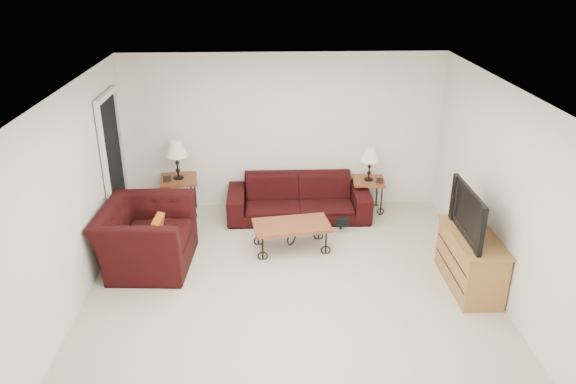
# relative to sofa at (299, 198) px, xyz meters

# --- Properties ---
(ground) EXTENTS (5.00, 5.00, 0.00)m
(ground) POSITION_rel_sofa_xyz_m (-0.22, -2.02, -0.32)
(ground) COLOR beige
(ground) RESTS_ON ground
(wall_back) EXTENTS (5.00, 0.02, 2.50)m
(wall_back) POSITION_rel_sofa_xyz_m (-0.22, 0.48, 0.93)
(wall_back) COLOR silver
(wall_back) RESTS_ON ground
(wall_front) EXTENTS (5.00, 0.02, 2.50)m
(wall_front) POSITION_rel_sofa_xyz_m (-0.22, -4.52, 0.93)
(wall_front) COLOR silver
(wall_front) RESTS_ON ground
(wall_left) EXTENTS (0.02, 5.00, 2.50)m
(wall_left) POSITION_rel_sofa_xyz_m (-2.72, -2.02, 0.93)
(wall_left) COLOR silver
(wall_left) RESTS_ON ground
(wall_right) EXTENTS (0.02, 5.00, 2.50)m
(wall_right) POSITION_rel_sofa_xyz_m (2.28, -2.02, 0.93)
(wall_right) COLOR silver
(wall_right) RESTS_ON ground
(ceiling) EXTENTS (5.00, 5.00, 0.00)m
(ceiling) POSITION_rel_sofa_xyz_m (-0.22, -2.02, 2.18)
(ceiling) COLOR white
(ceiling) RESTS_ON wall_back
(doorway) EXTENTS (0.08, 0.94, 2.04)m
(doorway) POSITION_rel_sofa_xyz_m (-2.69, -0.37, 0.70)
(doorway) COLOR black
(doorway) RESTS_ON ground
(sofa) EXTENTS (2.22, 0.87, 0.65)m
(sofa) POSITION_rel_sofa_xyz_m (0.00, 0.00, 0.00)
(sofa) COLOR black
(sofa) RESTS_ON ground
(side_table_left) EXTENTS (0.63, 0.63, 0.61)m
(side_table_left) POSITION_rel_sofa_xyz_m (-1.88, 0.18, -0.02)
(side_table_left) COLOR brown
(side_table_left) RESTS_ON ground
(side_table_right) EXTENTS (0.53, 0.53, 0.54)m
(side_table_right) POSITION_rel_sofa_xyz_m (1.13, 0.18, -0.06)
(side_table_right) COLOR brown
(side_table_right) RESTS_ON ground
(lamp_left) EXTENTS (0.39, 0.39, 0.61)m
(lamp_left) POSITION_rel_sofa_xyz_m (-1.88, 0.18, 0.60)
(lamp_left) COLOR black
(lamp_left) RESTS_ON side_table_left
(lamp_right) EXTENTS (0.33, 0.33, 0.54)m
(lamp_right) POSITION_rel_sofa_xyz_m (1.13, 0.18, 0.48)
(lamp_right) COLOR black
(lamp_right) RESTS_ON side_table_right
(photo_frame_left) EXTENTS (0.12, 0.05, 0.10)m
(photo_frame_left) POSITION_rel_sofa_xyz_m (-2.03, 0.03, 0.34)
(photo_frame_left) COLOR black
(photo_frame_left) RESTS_ON side_table_left
(photo_frame_right) EXTENTS (0.11, 0.04, 0.09)m
(photo_frame_right) POSITION_rel_sofa_xyz_m (1.28, 0.03, 0.26)
(photo_frame_right) COLOR black
(photo_frame_right) RESTS_ON side_table_right
(coffee_table) EXTENTS (1.13, 0.72, 0.40)m
(coffee_table) POSITION_rel_sofa_xyz_m (-0.16, -1.05, -0.13)
(coffee_table) COLOR brown
(coffee_table) RESTS_ON ground
(armchair) EXTENTS (1.20, 1.35, 0.84)m
(armchair) POSITION_rel_sofa_xyz_m (-2.09, -1.38, 0.10)
(armchair) COLOR black
(armchair) RESTS_ON ground
(throw_pillow) EXTENTS (0.12, 0.38, 0.38)m
(throw_pillow) POSITION_rel_sofa_xyz_m (-1.94, -1.43, 0.20)
(throw_pillow) COLOR #B03C16
(throw_pillow) RESTS_ON armchair
(tv_stand) EXTENTS (0.49, 1.18, 0.71)m
(tv_stand) POSITION_rel_sofa_xyz_m (2.01, -2.06, 0.03)
(tv_stand) COLOR #A4783D
(tv_stand) RESTS_ON ground
(television) EXTENTS (0.14, 1.06, 0.61)m
(television) POSITION_rel_sofa_xyz_m (1.99, -2.06, 0.69)
(television) COLOR black
(television) RESTS_ON tv_stand
(backpack) EXTENTS (0.33, 0.26, 0.40)m
(backpack) POSITION_rel_sofa_xyz_m (0.62, -0.46, -0.12)
(backpack) COLOR black
(backpack) RESTS_ON ground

